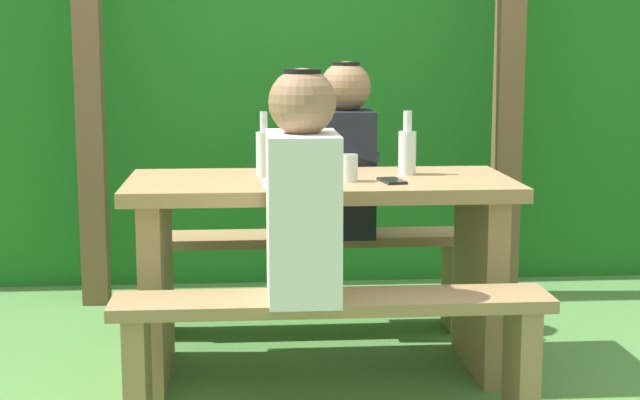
{
  "coord_description": "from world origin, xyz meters",
  "views": [
    {
      "loc": [
        -0.27,
        -3.51,
        1.22
      ],
      "look_at": [
        0.0,
        0.0,
        0.65
      ],
      "focal_mm": 54.88,
      "sensor_mm": 36.0,
      "label": 1
    }
  ],
  "objects": [
    {
      "name": "ground_plane",
      "position": [
        0.0,
        0.0,
        0.0
      ],
      "size": [
        12.0,
        12.0,
        0.0
      ],
      "primitive_type": "plane",
      "color": "#508441"
    },
    {
      "name": "hedge_backdrop",
      "position": [
        0.0,
        1.72,
        0.95
      ],
      "size": [
        6.4,
        0.66,
        1.9
      ],
      "primitive_type": "cube",
      "color": "#1F6C20",
      "rests_on": "ground_plane"
    },
    {
      "name": "pergola_post_left",
      "position": [
        -0.98,
        1.06,
        1.0
      ],
      "size": [
        0.12,
        0.12,
        2.0
      ],
      "primitive_type": "cube",
      "color": "brown",
      "rests_on": "ground_plane"
    },
    {
      "name": "pergola_post_right",
      "position": [
        0.98,
        1.06,
        1.0
      ],
      "size": [
        0.12,
        0.12,
        2.0
      ],
      "primitive_type": "cube",
      "color": "brown",
      "rests_on": "ground_plane"
    },
    {
      "name": "picnic_table",
      "position": [
        0.0,
        0.0,
        0.5
      ],
      "size": [
        1.4,
        0.64,
        0.73
      ],
      "color": "#9E7A51",
      "rests_on": "ground_plane"
    },
    {
      "name": "bench_near",
      "position": [
        0.0,
        -0.51,
        0.31
      ],
      "size": [
        1.4,
        0.24,
        0.43
      ],
      "color": "#9E7A51",
      "rests_on": "ground_plane"
    },
    {
      "name": "bench_far",
      "position": [
        0.0,
        0.51,
        0.31
      ],
      "size": [
        1.4,
        0.24,
        0.43
      ],
      "color": "#9E7A51",
      "rests_on": "ground_plane"
    },
    {
      "name": "person_white_shirt",
      "position": [
        -0.09,
        -0.51,
        0.76
      ],
      "size": [
        0.25,
        0.35,
        0.72
      ],
      "color": "white",
      "rests_on": "bench_near"
    },
    {
      "name": "person_black_coat",
      "position": [
        0.15,
        0.51,
        0.76
      ],
      "size": [
        0.25,
        0.35,
        0.72
      ],
      "color": "black",
      "rests_on": "bench_far"
    },
    {
      "name": "drinking_glass",
      "position": [
        0.1,
        -0.08,
        0.78
      ],
      "size": [
        0.06,
        0.06,
        0.1
      ],
      "primitive_type": "cylinder",
      "color": "silver",
      "rests_on": "picnic_table"
    },
    {
      "name": "bottle_left",
      "position": [
        -0.2,
        0.08,
        0.82
      ],
      "size": [
        0.06,
        0.06,
        0.24
      ],
      "color": "silver",
      "rests_on": "picnic_table"
    },
    {
      "name": "bottle_right",
      "position": [
        0.33,
        0.08,
        0.82
      ],
      "size": [
        0.07,
        0.07,
        0.24
      ],
      "color": "silver",
      "rests_on": "picnic_table"
    },
    {
      "name": "cell_phone",
      "position": [
        0.25,
        -0.12,
        0.74
      ],
      "size": [
        0.09,
        0.15,
        0.01
      ],
      "primitive_type": "cube",
      "rotation": [
        0.0,
        0.0,
        0.18
      ],
      "color": "black",
      "rests_on": "picnic_table"
    }
  ]
}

